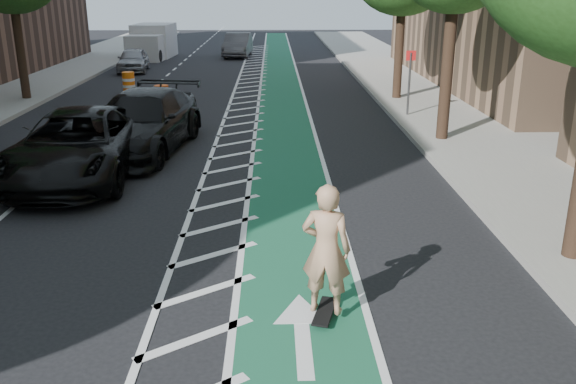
{
  "coord_description": "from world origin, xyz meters",
  "views": [
    {
      "loc": [
        2.61,
        -10.23,
        4.69
      ],
      "look_at": [
        2.87,
        0.34,
        1.1
      ],
      "focal_mm": 38.0,
      "sensor_mm": 36.0,
      "label": 1
    }
  ],
  "objects_px": {
    "suv_far": "(142,122)",
    "suv_near": "(79,145)",
    "skateboarder": "(326,249)",
    "barrel_a": "(73,128)"
  },
  "relations": [
    {
      "from": "skateboarder",
      "to": "suv_far",
      "type": "bearing_deg",
      "value": -49.53
    },
    {
      "from": "suv_far",
      "to": "barrel_a",
      "type": "distance_m",
      "value": 2.99
    },
    {
      "from": "suv_near",
      "to": "suv_far",
      "type": "distance_m",
      "value": 2.78
    },
    {
      "from": "suv_near",
      "to": "barrel_a",
      "type": "relative_size",
      "value": 7.34
    },
    {
      "from": "suv_near",
      "to": "barrel_a",
      "type": "height_order",
      "value": "suv_near"
    },
    {
      "from": "suv_near",
      "to": "barrel_a",
      "type": "distance_m",
      "value": 4.34
    },
    {
      "from": "suv_far",
      "to": "suv_near",
      "type": "bearing_deg",
      "value": -105.12
    },
    {
      "from": "skateboarder",
      "to": "suv_near",
      "type": "bearing_deg",
      "value": -36.41
    },
    {
      "from": "suv_near",
      "to": "suv_far",
      "type": "height_order",
      "value": "suv_far"
    },
    {
      "from": "skateboarder",
      "to": "suv_near",
      "type": "relative_size",
      "value": 0.32
    }
  ]
}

